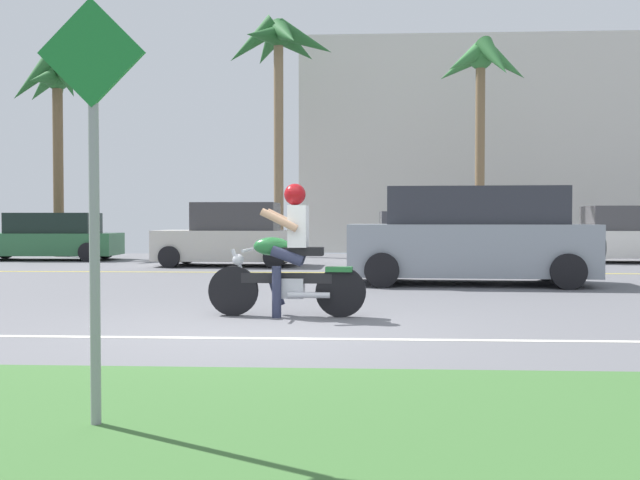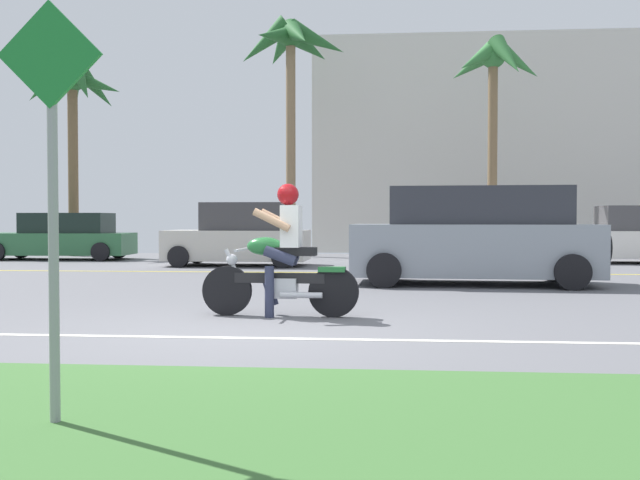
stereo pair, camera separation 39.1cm
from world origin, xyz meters
The scene contains 15 objects.
ground centered at (0.00, 3.00, -0.02)m, with size 56.00×30.00×0.04m, color slate.
grass_median centered at (0.00, -4.10, 0.03)m, with size 56.00×3.80×0.06m, color #3D6B33.
lane_line_near centered at (0.00, -0.45, 0.00)m, with size 50.40×0.12×0.01m, color silver.
lane_line_far centered at (0.00, 8.88, 0.00)m, with size 50.40×0.12×0.01m, color yellow.
motorcyclist centered at (0.12, 1.29, 0.72)m, with size 2.04×0.67×1.71m.
suv_nearby centered at (3.18, 6.12, 0.91)m, with size 4.84×2.27×1.86m.
parked_car_0 centered at (-8.50, 13.70, 0.68)m, with size 4.49×1.93×1.44m.
parked_car_1 centered at (-2.41, 11.27, 0.78)m, with size 3.80×2.02×1.69m.
parked_car_2 centered at (3.03, 13.56, 0.69)m, with size 4.13×2.03×1.48m.
parked_car_3 centered at (8.65, 13.38, 0.76)m, with size 4.05×1.94×1.63m.
palm_tree_0 centered at (4.89, 15.36, 5.78)m, with size 3.01×3.13×6.99m.
palm_tree_1 centered at (-1.67, 16.36, 6.88)m, with size 3.91×3.84×8.12m.
palm_tree_2 centered at (-9.03, 15.84, 5.53)m, with size 3.33×3.40×6.68m.
street_sign centered at (-0.50, -3.84, 1.53)m, with size 0.62×0.06×2.51m.
building_far centered at (7.72, 21.00, 4.05)m, with size 17.86×4.00×8.11m, color beige.
Camera 1 is at (1.02, -7.92, 1.25)m, focal length 40.52 mm.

